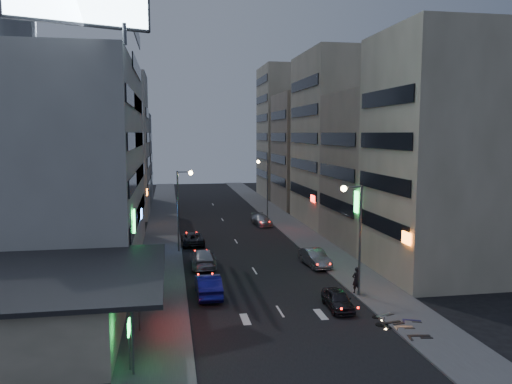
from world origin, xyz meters
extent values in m
plane|color=black|center=(0.00, 0.00, 0.00)|extent=(180.00, 180.00, 0.00)
cube|color=#4C4C4F|center=(-8.00, 30.00, 0.06)|extent=(4.00, 120.00, 0.12)
cube|color=#4C4C4F|center=(8.00, 30.00, 0.06)|extent=(4.00, 120.00, 0.12)
cube|color=beige|center=(-14.00, 2.00, 1.80)|extent=(8.00, 12.00, 3.60)
cube|color=black|center=(-13.00, 2.00, 3.75)|extent=(11.00, 13.00, 0.25)
cube|color=black|center=(-8.90, 2.00, 3.10)|extent=(0.12, 4.00, 0.90)
cube|color=#FF1E14|center=(-8.82, 2.00, 3.10)|extent=(0.04, 3.70, 0.70)
cube|color=#AFAEAA|center=(-17.00, 20.00, 9.00)|extent=(14.00, 24.00, 18.00)
cube|color=beige|center=(15.00, 10.50, 10.00)|extent=(10.00, 11.00, 20.00)
cube|color=tan|center=(15.50, 22.00, 8.00)|extent=(11.00, 12.00, 16.00)
cube|color=beige|center=(15.00, 35.00, 11.00)|extent=(10.00, 14.00, 22.00)
cube|color=#AFAEAA|center=(-15.50, 45.00, 10.00)|extent=(11.00, 10.00, 20.00)
cube|color=gray|center=(-16.00, 58.00, 7.50)|extent=(12.00, 10.00, 15.00)
cube|color=tan|center=(15.50, 50.00, 9.00)|extent=(11.00, 12.00, 18.00)
cube|color=beige|center=(16.00, 64.00, 12.00)|extent=(12.00, 12.00, 24.00)
cylinder|color=#595B60|center=(-16.00, 10.00, 18.75)|extent=(0.30, 0.30, 1.50)
cylinder|color=#595B60|center=(-10.00, 10.00, 18.75)|extent=(0.30, 0.30, 1.50)
cylinder|color=#595B60|center=(6.30, 6.00, 4.12)|extent=(0.16, 0.16, 8.00)
cylinder|color=#595B60|center=(5.60, 6.00, 8.02)|extent=(1.40, 0.10, 0.10)
sphere|color=#FFD88C|center=(5.00, 6.00, 7.92)|extent=(0.44, 0.44, 0.44)
cylinder|color=#595B60|center=(-6.30, 22.00, 4.12)|extent=(0.16, 0.16, 8.00)
cylinder|color=#595B60|center=(-5.60, 22.00, 8.02)|extent=(1.40, 0.10, 0.10)
sphere|color=#FFD88C|center=(-5.00, 22.00, 7.92)|extent=(0.44, 0.44, 0.44)
cylinder|color=#595B60|center=(6.30, 40.00, 4.12)|extent=(0.16, 0.16, 8.00)
cylinder|color=#595B60|center=(5.60, 40.00, 8.02)|extent=(1.40, 0.10, 0.10)
sphere|color=#FFD88C|center=(5.00, 40.00, 7.92)|extent=(0.44, 0.44, 0.44)
imported|color=#27272C|center=(3.94, 3.82, 0.65)|extent=(1.65, 3.85, 1.30)
imported|color=gray|center=(5.57, 14.67, 0.75)|extent=(2.04, 4.69, 1.50)
imported|color=#26262B|center=(-4.77, 25.17, 0.68)|extent=(2.40, 4.93, 1.35)
imported|color=#9D9FA5|center=(4.54, 35.04, 0.68)|extent=(2.32, 4.83, 1.36)
imported|color=navy|center=(-4.46, 7.99, 0.81)|extent=(1.79, 4.93, 1.62)
imported|color=#9FA2A7|center=(-4.30, 16.10, 0.77)|extent=(2.17, 5.30, 1.54)
imported|color=black|center=(6.30, 6.51, 1.09)|extent=(0.79, 0.61, 1.93)
camera|label=1|loc=(-7.10, -27.25, 11.78)|focal=35.00mm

